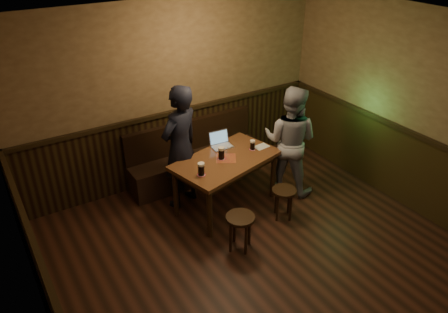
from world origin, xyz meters
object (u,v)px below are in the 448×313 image
Objects in this scene: pub_table at (226,165)px; stool_right at (284,195)px; person_grey at (290,141)px; bench at (195,160)px; pint_left at (201,169)px; pint_right at (253,145)px; laptop at (221,142)px; stool_left at (240,223)px; person_suit at (180,148)px; pint_mid at (221,153)px.

pub_table is 0.91m from stool_right.
bench is at bearing 11.05° from person_grey.
pub_table is 9.16× the size of pint_left.
pint_right is (0.46, -0.91, 0.56)m from bench.
pint_right is 0.46× the size of laptop.
stool_left is at bearing -100.79° from bench.
person_suit is (-0.63, 0.05, 0.07)m from laptop.
pub_table is 1.06m from person_grey.
laptop is at bearing 41.44° from pint_left.
stool_left is 3.36× the size of pint_right.
laptop is at bearing 69.02° from stool_left.
person_grey reaches higher than bench.
stool_left is at bearing -131.71° from pint_right.
person_suit is at bearing 137.84° from pint_mid.
person_suit is at bearing 133.72° from stool_right.
pint_left is at bearing -114.14° from bench.
laptop is (-0.40, 1.02, 0.48)m from stool_right.
pint_mid is 1.22× the size of pint_right.
person_grey reaches higher than laptop.
pint_right is 0.09× the size of person_grey.
laptop is (0.64, 0.57, -0.03)m from pint_left.
stool_left is 0.27× the size of person_suit.
pint_left is (-0.16, 0.68, 0.49)m from stool_left.
bench is at bearing 116.98° from pint_right.
pint_left is 1.21× the size of pint_right.
pint_right is 0.59m from person_grey.
person_suit is at bearing 37.06° from person_grey.
person_grey reaches higher than pub_table.
stool_left is at bearing 85.29° from person_grey.
pint_left is 0.11× the size of person_grey.
stool_left is 1.07m from pint_mid.
pint_right is (0.97, 0.22, -0.02)m from pint_left.
pint_left is at bearing 103.33° from stool_left.
pint_right is at bearing 42.78° from person_grey.
stool_right is 1.43× the size of laptop.
pint_mid is at bearing 48.92° from person_grey.
pub_table is 1.00m from stool_left.
bench is at bearing 65.86° from pint_left.
stool_left is 0.30× the size of person_grey.
pint_left reaches higher than pub_table.
person_suit is 1.09× the size of person_grey.
pub_table is 3.31× the size of stool_left.
pint_left is at bearing 59.43° from person_grey.
stool_right is at bearing -84.02° from pint_right.
pint_mid is at bearing 72.61° from stool_left.
bench is 4.80× the size of stool_right.
person_grey is (1.04, -0.12, 0.15)m from pub_table.
laptop is at bearing 134.01° from pint_right.
laptop is (0.48, 1.25, 0.45)m from stool_left.
pub_table is 0.68m from person_suit.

